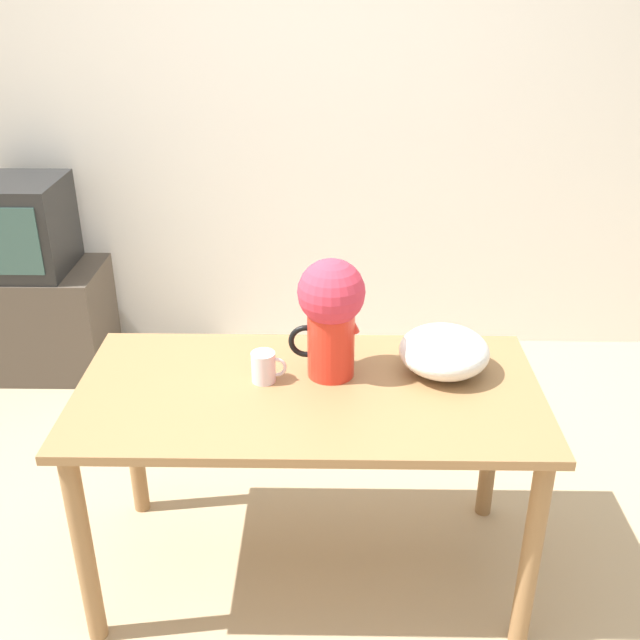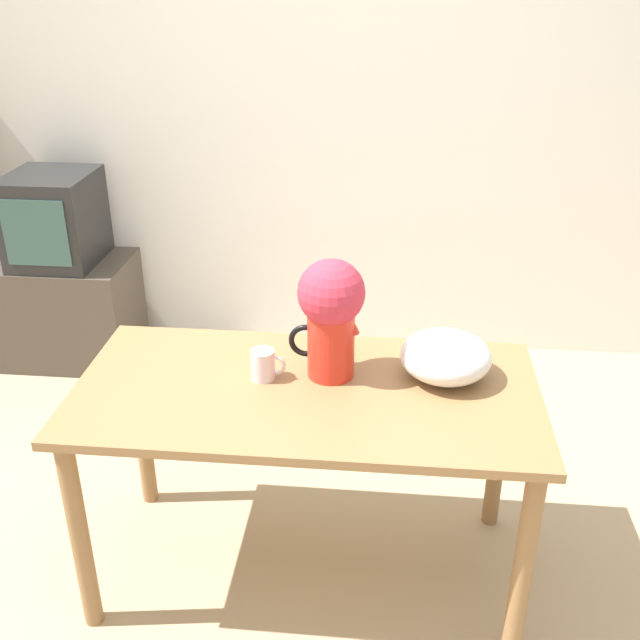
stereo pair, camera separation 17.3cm
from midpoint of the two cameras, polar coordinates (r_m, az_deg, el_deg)
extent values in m
plane|color=tan|center=(2.73, -0.62, -20.06)|extent=(12.00, 12.00, 0.00)
cube|color=silver|center=(3.84, 2.47, 16.11)|extent=(8.00, 0.05, 2.60)
cube|color=olive|center=(2.36, 1.05, -5.54)|extent=(1.46, 0.73, 0.03)
cylinder|color=olive|center=(2.48, -15.90, -15.61)|extent=(0.06, 0.06, 0.71)
cylinder|color=olive|center=(2.40, 17.33, -17.64)|extent=(0.06, 0.06, 0.71)
cylinder|color=olive|center=(2.94, -11.79, -7.79)|extent=(0.06, 0.06, 0.71)
cylinder|color=olive|center=(2.86, 15.19, -9.17)|extent=(0.06, 0.06, 0.71)
cylinder|color=red|center=(2.37, 2.93, -1.95)|extent=(0.15, 0.15, 0.22)
cone|color=red|center=(2.34, 4.53, -0.38)|extent=(0.05, 0.05, 0.05)
torus|color=black|center=(2.37, 1.03, -1.63)|extent=(0.11, 0.02, 0.11)
sphere|color=#3D7033|center=(2.31, 3.01, 1.23)|extent=(0.16, 0.16, 0.16)
sphere|color=#CC3347|center=(2.29, 3.03, 2.06)|extent=(0.21, 0.21, 0.21)
cylinder|color=silver|center=(2.38, -2.30, -3.46)|extent=(0.08, 0.08, 0.10)
torus|color=silver|center=(2.37, -1.33, -3.51)|extent=(0.07, 0.01, 0.07)
ellipsoid|color=white|center=(2.42, 11.58, -2.77)|extent=(0.29, 0.29, 0.15)
cube|color=#4C4238|center=(4.13, -17.41, 0.73)|extent=(0.67, 0.46, 0.56)
cube|color=black|center=(3.95, -18.38, 7.34)|extent=(0.41, 0.44, 0.45)
cube|color=#33514C|center=(3.76, -19.66, 6.21)|extent=(0.32, 0.01, 0.32)
camera|label=1|loc=(0.09, -87.88, 1.05)|focal=42.00mm
camera|label=2|loc=(0.09, 92.12, -1.05)|focal=42.00mm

